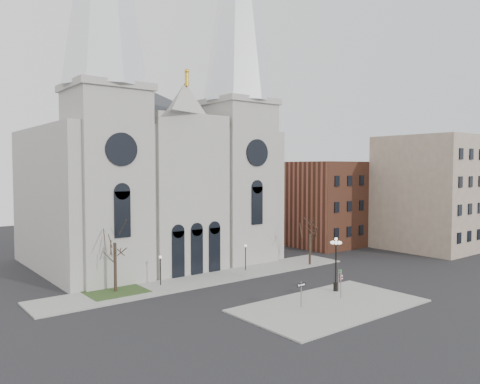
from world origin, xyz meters
TOP-DOWN VIEW (x-y plane):
  - ground at (0.00, 0.00)m, footprint 160.00×160.00m
  - sidewalk_near at (3.00, -5.00)m, footprint 18.00×10.00m
  - sidewalk_far at (0.00, 11.00)m, footprint 40.00×6.00m
  - grass_patch at (-11.00, 12.00)m, footprint 6.00×5.00m
  - cathedral at (0.00, 22.86)m, footprint 33.00×26.66m
  - bg_building_brick at (30.00, 22.00)m, footprint 14.00×18.00m
  - bg_building_tan at (38.00, 6.00)m, footprint 10.00×14.00m
  - tree_left at (-11.00, 12.00)m, footprint 3.20×3.20m
  - tree_right at (15.00, 9.00)m, footprint 3.20×3.20m
  - ped_lamp_left at (-6.00, 11.50)m, footprint 0.32×0.32m
  - ped_lamp_right at (6.00, 11.50)m, footprint 0.32×0.32m
  - stop_sign at (5.51, -4.15)m, footprint 0.91×0.18m
  - globe_lamp at (7.23, -2.03)m, footprint 1.30×1.30m
  - one_way_sign at (0.23, -3.87)m, footprint 1.05×0.10m
  - street_name_sign at (7.54, -2.20)m, footprint 0.72×0.23m

SIDE VIEW (x-z plane):
  - ground at x=0.00m, z-range 0.00..0.00m
  - sidewalk_near at x=3.00m, z-range 0.00..0.14m
  - sidewalk_far at x=0.00m, z-range 0.00..0.14m
  - grass_patch at x=-11.00m, z-range 0.00..0.18m
  - street_name_sign at x=7.54m, z-range 0.34..2.65m
  - one_way_sign at x=0.23m, z-range 0.54..2.94m
  - stop_sign at x=5.51m, z-range 0.68..3.23m
  - ped_lamp_left at x=-6.00m, z-range 0.70..3.96m
  - ped_lamp_right at x=6.00m, z-range 0.70..3.96m
  - globe_lamp at x=7.23m, z-range 0.86..6.51m
  - tree_right at x=15.00m, z-range 1.47..7.47m
  - tree_left at x=-11.00m, z-range 1.83..9.33m
  - bg_building_brick at x=30.00m, z-range 0.00..14.00m
  - bg_building_tan at x=38.00m, z-range 0.00..18.00m
  - cathedral at x=0.00m, z-range -8.52..45.48m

